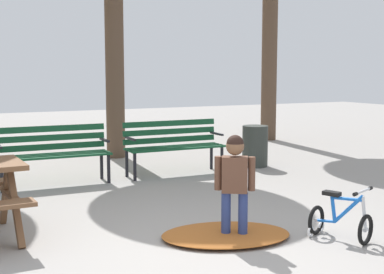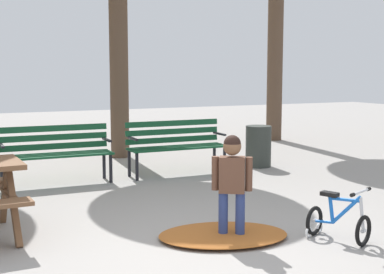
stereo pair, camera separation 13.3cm
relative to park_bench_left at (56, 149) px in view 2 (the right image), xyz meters
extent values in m
plane|color=gray|center=(0.41, -3.85, -0.51)|extent=(36.00, 36.00, 0.00)
cube|color=brown|center=(-0.95, -2.54, -0.15)|extent=(0.08, 0.57, 0.76)
cube|color=brown|center=(-0.97, -2.04, -0.15)|extent=(0.08, 0.57, 0.76)
cube|color=brown|center=(-0.96, -2.29, -0.09)|extent=(0.12, 1.10, 0.04)
cube|color=#144728|center=(0.00, 0.09, -0.07)|extent=(1.60, 0.10, 0.03)
cube|color=#144728|center=(0.00, -0.03, -0.07)|extent=(1.60, 0.10, 0.03)
cube|color=#144728|center=(0.00, -0.15, -0.07)|extent=(1.60, 0.10, 0.03)
cube|color=#144728|center=(-0.01, -0.27, -0.07)|extent=(1.60, 0.10, 0.03)
cube|color=#144728|center=(0.00, 0.13, 0.03)|extent=(1.60, 0.07, 0.09)
cube|color=#144728|center=(0.00, 0.13, 0.16)|extent=(1.60, 0.07, 0.09)
cube|color=#144728|center=(0.00, 0.13, 0.30)|extent=(1.60, 0.07, 0.09)
cylinder|color=black|center=(0.75, -0.27, -0.29)|extent=(0.05, 0.05, 0.44)
cylinder|color=black|center=(0.75, 0.09, -0.29)|extent=(0.05, 0.05, 0.44)
cube|color=black|center=(0.75, -0.09, 0.11)|extent=(0.05, 0.40, 0.03)
cylinder|color=black|center=(-0.75, -0.24, -0.29)|extent=(0.05, 0.05, 0.44)
cylinder|color=black|center=(-0.75, 0.12, -0.29)|extent=(0.05, 0.05, 0.44)
cube|color=black|center=(-0.75, -0.06, 0.11)|extent=(0.05, 0.40, 0.03)
cube|color=#144728|center=(1.90, 0.04, -0.07)|extent=(1.60, 0.09, 0.03)
cube|color=#144728|center=(1.90, -0.08, -0.07)|extent=(1.60, 0.09, 0.03)
cube|color=#144728|center=(1.90, -0.20, -0.07)|extent=(1.60, 0.09, 0.03)
cube|color=#144728|center=(1.90, -0.32, -0.07)|extent=(1.60, 0.09, 0.03)
cube|color=#144728|center=(1.90, 0.08, 0.03)|extent=(1.60, 0.06, 0.09)
cube|color=#144728|center=(1.90, 0.08, 0.16)|extent=(1.60, 0.06, 0.09)
cube|color=#144728|center=(1.90, 0.08, 0.30)|extent=(1.60, 0.06, 0.09)
cylinder|color=black|center=(2.65, -0.31, -0.29)|extent=(0.05, 0.05, 0.44)
cylinder|color=black|center=(2.65, 0.05, -0.29)|extent=(0.05, 0.05, 0.44)
cube|color=black|center=(2.65, -0.13, 0.11)|extent=(0.05, 0.40, 0.03)
cylinder|color=black|center=(1.15, -0.29, -0.29)|extent=(0.05, 0.05, 0.44)
cylinder|color=black|center=(1.15, 0.07, -0.29)|extent=(0.05, 0.05, 0.44)
cube|color=black|center=(1.15, -0.11, 0.11)|extent=(0.05, 0.40, 0.03)
cylinder|color=navy|center=(1.04, -3.49, -0.27)|extent=(0.09, 0.09, 0.48)
cube|color=black|center=(1.04, -3.49, -0.48)|extent=(0.16, 0.18, 0.06)
cylinder|color=navy|center=(0.91, -3.40, -0.27)|extent=(0.09, 0.09, 0.48)
cube|color=black|center=(0.91, -3.40, -0.48)|extent=(0.16, 0.18, 0.06)
cube|color=brown|center=(0.98, -3.45, 0.14)|extent=(0.29, 0.26, 0.35)
sphere|color=brown|center=(0.98, -3.45, 0.42)|extent=(0.18, 0.18, 0.18)
sphere|color=black|center=(0.98, -3.45, 0.45)|extent=(0.17, 0.17, 0.17)
cylinder|color=brown|center=(1.11, -3.53, 0.15)|extent=(0.07, 0.07, 0.33)
cylinder|color=brown|center=(0.84, -3.36, 0.15)|extent=(0.07, 0.07, 0.33)
torus|color=black|center=(2.00, -4.16, -0.36)|extent=(0.29, 0.15, 0.30)
cylinder|color=silver|center=(2.00, -4.16, -0.36)|extent=(0.06, 0.06, 0.04)
torus|color=black|center=(1.81, -3.68, -0.36)|extent=(0.29, 0.15, 0.30)
cylinder|color=silver|center=(1.81, -3.68, -0.36)|extent=(0.06, 0.06, 0.04)
torus|color=white|center=(1.91, -3.63, -0.46)|extent=(0.11, 0.06, 0.11)
torus|color=white|center=(1.70, -3.72, -0.46)|extent=(0.11, 0.06, 0.11)
cylinder|color=blue|center=(1.93, -3.99, -0.19)|extent=(0.15, 0.30, 0.32)
cylinder|color=blue|center=(1.87, -3.84, -0.21)|extent=(0.06, 0.08, 0.27)
cylinder|color=blue|center=(1.84, -3.77, -0.35)|extent=(0.10, 0.20, 0.05)
cylinder|color=silver|center=(1.99, -4.14, -0.20)|extent=(0.06, 0.08, 0.32)
cylinder|color=blue|center=(1.93, -3.97, -0.09)|extent=(0.15, 0.31, 0.05)
cube|color=black|center=(1.87, -3.82, -0.06)|extent=(0.15, 0.19, 0.04)
cylinder|color=silver|center=(1.99, -4.12, 0.01)|extent=(0.32, 0.15, 0.02)
cylinder|color=black|center=(2.14, -4.06, 0.01)|extent=(0.06, 0.05, 0.04)
cylinder|color=black|center=(1.83, -4.18, 0.01)|extent=(0.06, 0.05, 0.04)
ellipsoid|color=#9E5623|center=(0.93, -3.36, -0.48)|extent=(1.50, 1.24, 0.07)
cylinder|color=#2D332D|center=(3.46, -0.06, -0.16)|extent=(0.44, 0.44, 0.71)
cylinder|color=brown|center=(1.64, 2.00, 1.29)|extent=(0.35, 0.35, 3.60)
cylinder|color=brown|center=(5.76, 2.87, 1.59)|extent=(0.36, 0.36, 4.21)
camera|label=1|loc=(-1.77, -7.93, 1.15)|focal=51.37mm
camera|label=2|loc=(-1.65, -7.99, 1.15)|focal=51.37mm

